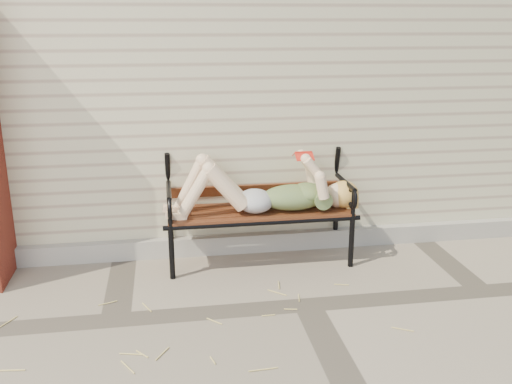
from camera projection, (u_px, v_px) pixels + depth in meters
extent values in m
plane|color=gray|center=(308.00, 305.00, 3.79)|extent=(80.00, 80.00, 0.00)
cube|color=beige|center=(244.00, 50.00, 6.18)|extent=(8.00, 4.00, 3.00)
cube|color=#A09C90|center=(279.00, 241.00, 4.68)|extent=(8.00, 0.10, 0.15)
cylinder|color=black|center=(172.00, 252.00, 4.12)|extent=(0.04, 0.04, 0.41)
cylinder|color=black|center=(171.00, 232.00, 4.50)|extent=(0.04, 0.04, 0.41)
cylinder|color=black|center=(351.00, 241.00, 4.32)|extent=(0.04, 0.04, 0.41)
cylinder|color=black|center=(336.00, 223.00, 4.71)|extent=(0.04, 0.04, 0.41)
cube|color=brown|center=(259.00, 212.00, 4.35)|extent=(1.39, 0.45, 0.03)
cylinder|color=black|center=(264.00, 223.00, 4.16)|extent=(1.46, 0.04, 0.04)
cylinder|color=black|center=(255.00, 205.00, 4.55)|extent=(1.46, 0.04, 0.04)
torus|color=black|center=(253.00, 145.00, 4.51)|extent=(0.25, 0.03, 0.25)
ellipsoid|color=#0B344E|center=(293.00, 197.00, 4.33)|extent=(0.49, 0.28, 0.19)
ellipsoid|color=#0B344E|center=(307.00, 193.00, 4.34)|extent=(0.24, 0.27, 0.15)
ellipsoid|color=silver|center=(255.00, 201.00, 4.29)|extent=(0.27, 0.31, 0.17)
sphere|color=#FFD7AB|center=(338.00, 195.00, 4.39)|extent=(0.20, 0.20, 0.20)
ellipsoid|color=#EAAC58|center=(344.00, 194.00, 4.39)|extent=(0.23, 0.23, 0.21)
cube|color=red|center=(303.00, 152.00, 4.24)|extent=(0.13, 0.02, 0.02)
cube|color=silver|center=(305.00, 157.00, 4.22)|extent=(0.13, 0.08, 0.05)
cube|color=silver|center=(302.00, 155.00, 4.29)|extent=(0.13, 0.08, 0.05)
cube|color=red|center=(305.00, 156.00, 4.21)|extent=(0.14, 0.09, 0.05)
cube|color=red|center=(302.00, 154.00, 4.29)|extent=(0.14, 0.09, 0.05)
cylinder|color=#D2BC66|center=(446.00, 350.00, 3.26)|extent=(0.04, 0.16, 0.01)
cylinder|color=#D2BC66|center=(87.00, 333.00, 3.44)|extent=(0.07, 0.04, 0.01)
cylinder|color=#D2BC66|center=(395.00, 294.00, 3.92)|extent=(0.05, 0.07, 0.01)
cylinder|color=#D2BC66|center=(361.00, 336.00, 3.41)|extent=(0.11, 0.05, 0.01)
cylinder|color=#D2BC66|center=(46.00, 314.00, 3.66)|extent=(0.07, 0.12, 0.01)
cylinder|color=#D2BC66|center=(368.00, 280.00, 4.14)|extent=(0.02, 0.10, 0.01)
cylinder|color=#D2BC66|center=(432.00, 337.00, 3.40)|extent=(0.15, 0.03, 0.01)
cylinder|color=#D2BC66|center=(83.00, 355.00, 3.21)|extent=(0.06, 0.06, 0.01)
cylinder|color=#D2BC66|center=(216.00, 319.00, 3.60)|extent=(0.02, 0.16, 0.01)
cylinder|color=#D2BC66|center=(448.00, 326.00, 3.52)|extent=(0.06, 0.10, 0.01)
cylinder|color=#D2BC66|center=(19.00, 340.00, 3.37)|extent=(0.06, 0.08, 0.01)
cylinder|color=#D2BC66|center=(468.00, 350.00, 3.26)|extent=(0.04, 0.12, 0.01)
cylinder|color=#D2BC66|center=(388.00, 280.00, 4.14)|extent=(0.08, 0.12, 0.01)
cylinder|color=#D2BC66|center=(186.00, 329.00, 3.48)|extent=(0.08, 0.05, 0.01)
cylinder|color=#D2BC66|center=(90.00, 307.00, 3.75)|extent=(0.05, 0.11, 0.01)
cylinder|color=#D2BC66|center=(443.00, 333.00, 3.44)|extent=(0.12, 0.03, 0.01)
cylinder|color=#D2BC66|center=(436.00, 340.00, 3.36)|extent=(0.06, 0.09, 0.01)
cylinder|color=#D2BC66|center=(294.00, 367.00, 3.11)|extent=(0.02, 0.11, 0.01)
cylinder|color=#D2BC66|center=(192.00, 367.00, 3.11)|extent=(0.06, 0.05, 0.01)
cylinder|color=#D2BC66|center=(239.00, 331.00, 3.46)|extent=(0.14, 0.01, 0.01)
cylinder|color=#D2BC66|center=(315.00, 338.00, 3.39)|extent=(0.02, 0.11, 0.01)
cylinder|color=#D2BC66|center=(191.00, 366.00, 3.11)|extent=(0.02, 0.15, 0.01)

